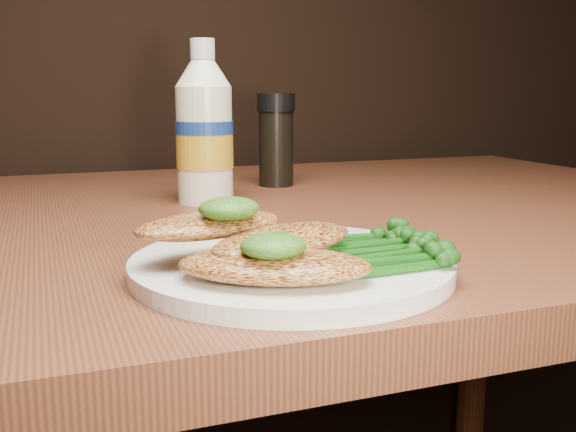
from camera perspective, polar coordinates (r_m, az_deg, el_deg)
name	(u,v)px	position (r m, az deg, el deg)	size (l,w,h in m)	color
plate	(291,265)	(0.50, 0.27, -4.22)	(0.24, 0.24, 0.01)	white
chicken_front	(275,265)	(0.44, -1.15, -4.23)	(0.13, 0.07, 0.02)	#CE8E41
chicken_mid	(284,240)	(0.47, -0.35, -2.09)	(0.12, 0.06, 0.02)	#CE8E41
chicken_back	(210,225)	(0.49, -6.69, -0.75)	(0.12, 0.06, 0.02)	#CE8E41
pesto_front	(273,246)	(0.42, -1.25, -2.55)	(0.04, 0.04, 0.02)	#08370B
pesto_back	(229,209)	(0.47, -5.06, 0.64)	(0.04, 0.04, 0.02)	#08370B
broccolini_bundle	(366,247)	(0.50, 6.64, -2.63)	(0.11, 0.09, 0.02)	#134B10
mayo_bottle	(204,122)	(0.80, -7.15, 7.94)	(0.07, 0.07, 0.19)	white
pepper_grinder	(276,140)	(0.93, -1.03, 6.49)	(0.05, 0.05, 0.13)	black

